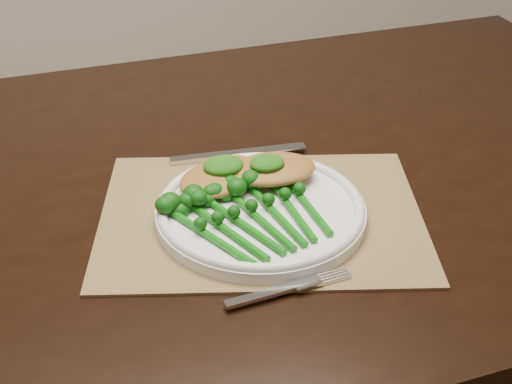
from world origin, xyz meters
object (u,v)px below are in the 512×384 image
object	(u,v)px
chicken_fillet_left	(221,176)
broccolini_bundle	(261,220)
placemat	(261,215)
dinner_plate	(261,210)
dining_table	(215,362)

from	to	relation	value
chicken_fillet_left	broccolini_bundle	size ratio (longest dim) A/B	0.59
placemat	chicken_fillet_left	world-z (taller)	chicken_fillet_left
dinner_plate	chicken_fillet_left	xyz separation A→B (m)	(-0.03, 0.07, 0.02)
placemat	dinner_plate	xyz separation A→B (m)	(-0.00, -0.01, 0.01)
placemat	dinner_plate	distance (m)	0.02
chicken_fillet_left	broccolini_bundle	distance (m)	0.10
dining_table	broccolini_bundle	distance (m)	0.43
placemat	chicken_fillet_left	size ratio (longest dim) A/B	3.31
dinner_plate	chicken_fillet_left	size ratio (longest dim) A/B	2.15
dinner_plate	chicken_fillet_left	world-z (taller)	chicken_fillet_left
dining_table	chicken_fillet_left	xyz separation A→B (m)	(0.01, -0.06, 0.41)
chicken_fillet_left	broccolini_bundle	xyz separation A→B (m)	(0.02, -0.10, -0.01)
dining_table	chicken_fillet_left	distance (m)	0.41
dining_table	dinner_plate	world-z (taller)	dinner_plate
dining_table	placemat	xyz separation A→B (m)	(0.04, -0.12, 0.37)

